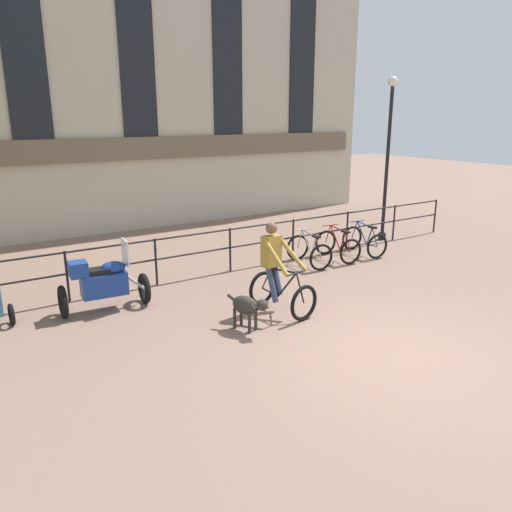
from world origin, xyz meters
TOP-DOWN VIEW (x-y plane):
  - ground_plane at (0.00, 0.00)m, footprint 60.00×60.00m
  - canal_railing at (-0.00, 5.20)m, footprint 15.05×0.05m
  - building_facade at (0.00, 10.99)m, footprint 18.00×0.72m
  - cyclist_with_bike at (-0.51, 2.54)m, footprint 0.87×1.27m
  - dog at (-1.46, 2.06)m, footprint 0.45×0.90m
  - parked_motorcycle at (-3.28, 4.33)m, footprint 1.69×0.74m
  - parked_bicycle_near_lamp at (1.89, 4.54)m, footprint 0.76×1.17m
  - parked_bicycle_mid_left at (2.83, 4.54)m, footprint 0.75×1.16m
  - parked_bicycle_mid_right at (3.78, 4.54)m, footprint 0.77×1.17m
  - street_lamp at (5.41, 5.43)m, footprint 0.28×0.28m

SIDE VIEW (x-z plane):
  - ground_plane at x=0.00m, z-range 0.00..0.00m
  - parked_bicycle_mid_left at x=2.83m, z-range -0.07..0.79m
  - parked_bicycle_near_lamp at x=1.89m, z-range -0.07..0.79m
  - parked_bicycle_mid_right at x=3.78m, z-range -0.07..0.79m
  - dog at x=-1.46m, z-range 0.13..0.77m
  - parked_motorcycle at x=-3.28m, z-range -0.11..1.24m
  - canal_railing at x=0.00m, z-range 0.18..1.23m
  - cyclist_with_bike at x=-0.51m, z-range -0.09..1.61m
  - street_lamp at x=5.41m, z-range 0.28..4.93m
  - building_facade at x=0.00m, z-range -0.02..9.48m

